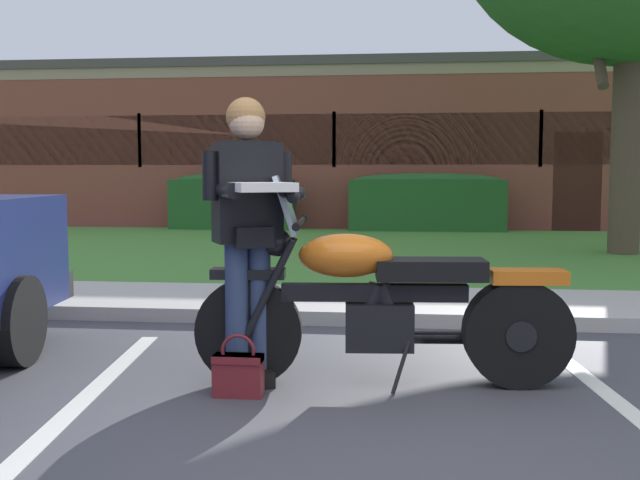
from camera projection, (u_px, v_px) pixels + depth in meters
ground_plane at (343, 470)px, 3.20m from camera, size 140.00×140.00×0.00m
curb_strip at (373, 318)px, 6.22m from camera, size 60.00×0.20×0.12m
concrete_walk at (377, 302)px, 7.06m from camera, size 60.00×1.50×0.08m
grass_lawn at (388, 251)px, 11.75m from camera, size 60.00×7.98×0.06m
stall_stripe_0 at (41, 439)px, 3.57m from camera, size 0.57×4.39×0.01m
motorcycle at (396, 304)px, 4.44m from camera, size 2.24×0.82×1.26m
rider_person at (248, 217)px, 4.37m from camera, size 0.59×0.67×1.70m
handbag at (238, 371)px, 4.24m from camera, size 0.28×0.13×0.36m
hedge_left at (232, 201)px, 15.93m from camera, size 2.57×0.90×1.24m
hedge_center_left at (427, 201)px, 15.47m from camera, size 3.17×0.90×1.24m
brick_building at (350, 149)px, 20.96m from camera, size 26.02×9.65×3.78m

